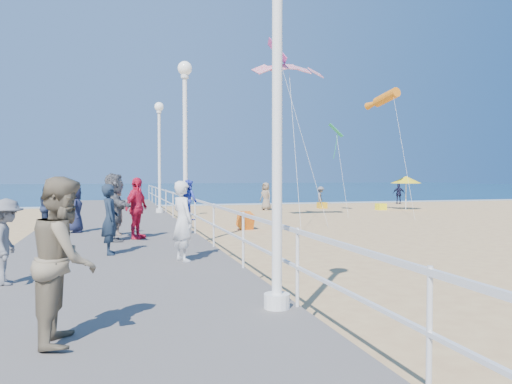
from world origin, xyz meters
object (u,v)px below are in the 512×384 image
object	(u,v)px
woman_holding_toddler	(183,221)
beach_walker_c	(266,196)
spectator_7	(48,207)
beach_chair_right	(381,207)
lamp_post_near	(277,69)
spectator_6	(119,212)
beach_umbrella	(406,180)
lamp_post_mid	(185,128)
spectator_1	(64,259)
box_kite	(246,222)
beach_walker_a	(321,197)
toddler_held	(189,200)
spectator_5	(114,207)
spectator_3	(136,208)
spectator_0	(110,219)
beach_chair_left	(322,205)
beach_walker_b	(399,194)
lamp_post_far	(159,145)
spectator_2	(7,242)
spectator_4	(75,209)

from	to	relation	value
woman_holding_toddler	beach_walker_c	size ratio (longest dim) A/B	0.98
spectator_7	beach_chair_right	bearing A→B (deg)	-72.58
lamp_post_near	spectator_6	distance (m)	9.79
beach_umbrella	spectator_6	bearing A→B (deg)	-145.79
lamp_post_mid	beach_umbrella	distance (m)	19.95
lamp_post_near	beach_umbrella	bearing A→B (deg)	53.60
spectator_1	box_kite	bearing A→B (deg)	-19.12
beach_walker_a	spectator_6	bearing A→B (deg)	165.77
beach_chair_right	beach_umbrella	bearing A→B (deg)	-16.89
woman_holding_toddler	toddler_held	xyz separation A→B (m)	(0.15, 0.15, 0.44)
spectator_1	beach_walker_c	xyz separation A→B (m)	(9.73, 24.15, -0.44)
beach_walker_c	beach_umbrella	size ratio (longest dim) A/B	0.81
spectator_5	box_kite	size ratio (longest dim) A/B	3.13
lamp_post_near	spectator_3	world-z (taller)	lamp_post_near
spectator_1	spectator_7	size ratio (longest dim) A/B	1.22
woman_holding_toddler	spectator_7	size ratio (longest dim) A/B	1.14
woman_holding_toddler	toddler_held	size ratio (longest dim) A/B	1.94
spectator_1	spectator_0	bearing A→B (deg)	-0.82
spectator_6	beach_chair_left	distance (m)	19.80
lamp_post_near	spectator_7	size ratio (longest dim) A/B	3.57
beach_walker_c	spectator_3	bearing A→B (deg)	-56.97
beach_walker_b	spectator_7	bearing A→B (deg)	55.91
lamp_post_mid	beach_walker_c	xyz separation A→B (m)	(7.07, 14.49, -2.79)
lamp_post_far	woman_holding_toddler	bearing A→B (deg)	-93.06
spectator_7	beach_walker_b	world-z (taller)	spectator_7
spectator_7	beach_chair_right	xyz separation A→B (m)	(18.41, 10.20, -0.94)
lamp_post_far	toddler_held	bearing A→B (deg)	-92.47
beach_walker_a	spectator_7	bearing A→B (deg)	156.46
woman_holding_toddler	spectator_6	size ratio (longest dim) A/B	1.20
spectator_7	beach_walker_b	bearing A→B (deg)	-67.63
spectator_1	spectator_2	world-z (taller)	spectator_1
lamp_post_near	box_kite	xyz separation A→B (m)	(3.00, 13.09, -3.36)
spectator_0	lamp_post_mid	bearing A→B (deg)	-35.90
lamp_post_far	beach_umbrella	distance (m)	16.08
spectator_2	beach_chair_right	size ratio (longest dim) A/B	2.61
spectator_7	box_kite	xyz separation A→B (m)	(7.25, 1.59, -0.84)
lamp_post_mid	spectator_2	world-z (taller)	lamp_post_mid
spectator_0	beach_umbrella	world-z (taller)	beach_umbrella
lamp_post_near	beach_walker_b	xyz separation A→B (m)	(18.72, 26.95, -2.88)
lamp_post_far	spectator_4	world-z (taller)	lamp_post_far
spectator_1	beach_walker_b	world-z (taller)	spectator_1
spectator_0	spectator_4	distance (m)	4.94
lamp_post_near	box_kite	distance (m)	13.84
lamp_post_far	toddler_held	xyz separation A→B (m)	(-0.59, -13.77, -1.97)
spectator_4	beach_umbrella	distance (m)	21.93
spectator_1	spectator_2	bearing A→B (deg)	23.22
beach_umbrella	lamp_post_far	bearing A→B (deg)	-168.32
beach_umbrella	toddler_held	bearing A→B (deg)	-133.69
beach_chair_left	beach_chair_right	size ratio (longest dim) A/B	1.00
lamp_post_near	spectator_2	world-z (taller)	lamp_post_near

